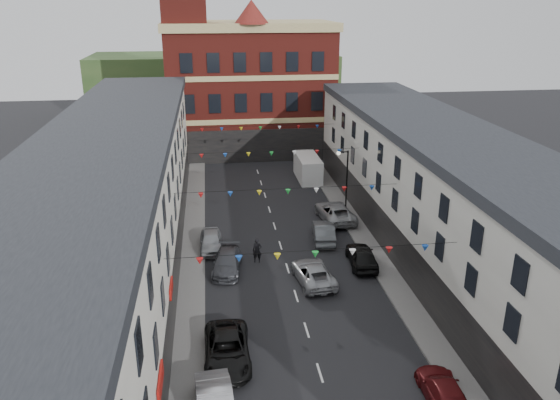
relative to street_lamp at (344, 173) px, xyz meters
name	(u,v)px	position (x,y,z in m)	size (l,w,h in m)	color
ground	(296,296)	(-6.55, -14.00, -3.90)	(160.00, 160.00, 0.00)	black
pavement_left	(192,287)	(-13.45, -12.00, -3.83)	(1.80, 64.00, 0.15)	#605E5B
pavement_right	(387,275)	(0.35, -12.00, -3.83)	(1.80, 64.00, 0.15)	#605E5B
terrace_left	(107,225)	(-18.33, -13.00, 1.44)	(8.40, 56.00, 10.70)	silver
terrace_right	(466,214)	(5.23, -13.00, 0.95)	(8.40, 56.00, 9.70)	beige
civic_building	(250,87)	(-6.55, 23.95, 4.23)	(20.60, 13.30, 18.50)	maroon
clock_tower	(185,32)	(-14.05, 21.00, 11.03)	(5.60, 5.60, 30.00)	maroon
distant_hill	(215,85)	(-10.55, 48.00, 1.10)	(40.00, 14.00, 10.00)	#2C4C23
street_lamp	(344,173)	(0.00, 0.00, 0.00)	(1.10, 0.36, 6.00)	black
car_left_c	(227,349)	(-11.34, -20.34, -3.17)	(2.44, 5.30, 1.47)	black
car_left_d	(227,262)	(-10.94, -9.76, -3.22)	(1.93, 4.74, 1.38)	#3D3F45
car_left_e	(211,241)	(-12.05, -6.01, -3.18)	(1.72, 4.28, 1.46)	#919599
car_right_c	(444,392)	(-1.05, -24.99, -3.25)	(1.83, 4.51, 1.31)	#591114
car_right_d	(362,256)	(-1.05, -10.22, -3.12)	(1.85, 4.59, 1.56)	black
car_right_e	(324,232)	(-2.95, -5.50, -3.15)	(1.61, 4.61, 1.52)	#4F5357
car_right_f	(335,212)	(-1.05, -1.38, -3.11)	(2.63, 5.70, 1.58)	#97999C
moving_car	(313,273)	(-5.07, -12.22, -3.21)	(2.29, 4.98, 1.38)	#A0A2A7
white_van	(308,168)	(-1.37, 10.59, -2.62)	(2.24, 5.83, 2.58)	white
pedestrian	(257,251)	(-8.65, -8.66, -2.97)	(0.69, 0.45, 1.88)	black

